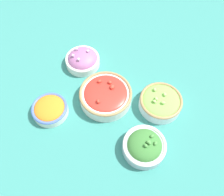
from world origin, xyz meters
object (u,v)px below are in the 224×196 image
object	(u,v)px
bowl_carrots	(50,109)
bowl_lettuce	(161,102)
bowl_red_onion	(82,60)
bowl_cherry_tomatoes	(105,96)
bowl_broccoli	(144,146)

from	to	relation	value
bowl_carrots	bowl_lettuce	bearing A→B (deg)	26.78
bowl_carrots	bowl_red_onion	bearing A→B (deg)	88.08
bowl_cherry_tomatoes	bowl_lettuce	size ratio (longest dim) A/B	1.25
bowl_cherry_tomatoes	bowl_lettuce	xyz separation A→B (m)	(0.22, 0.06, -0.00)
bowl_broccoli	bowl_lettuce	xyz separation A→B (m)	(-0.00, 0.20, -0.00)
bowl_carrots	bowl_red_onion	world-z (taller)	bowl_red_onion
bowl_cherry_tomatoes	bowl_lettuce	world-z (taller)	bowl_cherry_tomatoes
bowl_lettuce	bowl_carrots	bearing A→B (deg)	-153.22
bowl_carrots	bowl_cherry_tomatoes	bearing A→B (deg)	37.19
bowl_lettuce	bowl_carrots	xyz separation A→B (m)	(-0.40, -0.20, -0.01)
bowl_lettuce	bowl_red_onion	xyz separation A→B (m)	(-0.39, 0.07, -0.00)
bowl_lettuce	bowl_cherry_tomatoes	bearing A→B (deg)	-163.75
bowl_broccoli	bowl_red_onion	xyz separation A→B (m)	(-0.39, 0.27, -0.00)
bowl_broccoli	bowl_lettuce	bearing A→B (deg)	90.33
bowl_broccoli	bowl_red_onion	bearing A→B (deg)	144.80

